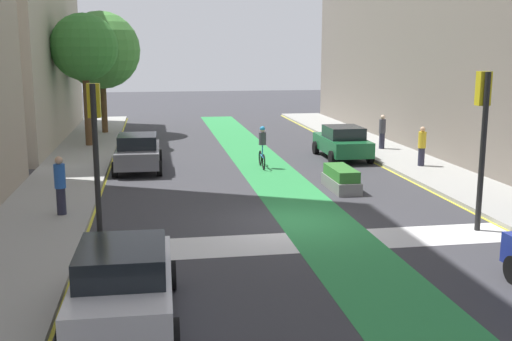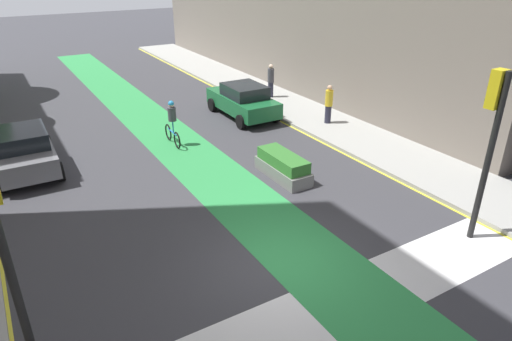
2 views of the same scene
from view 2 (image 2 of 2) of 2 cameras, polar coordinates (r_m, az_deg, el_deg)
ground_plane at (r=11.55m, az=2.75°, el=-11.44°), size 120.00×120.00×0.00m
bike_lane_paint at (r=11.93m, az=6.02°, el=-10.19°), size 2.40×60.00×0.01m
crosswalk_band at (r=10.33m, az=9.14°, el=-17.02°), size 12.00×1.80×0.01m
sidewalk_right at (r=16.33m, az=25.34°, el=-2.01°), size 3.00×60.00×0.15m
curb_stripe_right at (r=15.22m, az=22.02°, el=-3.64°), size 0.16×60.00×0.01m
traffic_signal_near_right at (r=12.53m, az=27.61°, el=5.03°), size 0.35×0.52×4.54m
car_grey_left_far at (r=17.80m, az=-27.25°, el=2.37°), size 2.07×4.23×1.57m
car_green_right_far at (r=21.49m, az=-1.64°, el=8.85°), size 2.04×4.21×1.57m
cyclist_in_lane at (r=18.34m, az=-10.54°, el=6.04°), size 0.32×1.73×1.86m
pedestrian_sidewalk_right_a at (r=24.17m, az=1.88°, el=11.30°), size 0.34×0.34×1.73m
pedestrian_sidewalk_right_b at (r=20.42m, az=9.16°, el=8.31°), size 0.34×0.34×1.72m
median_planter at (r=15.52m, az=3.42°, el=0.53°), size 0.87×2.36×0.85m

